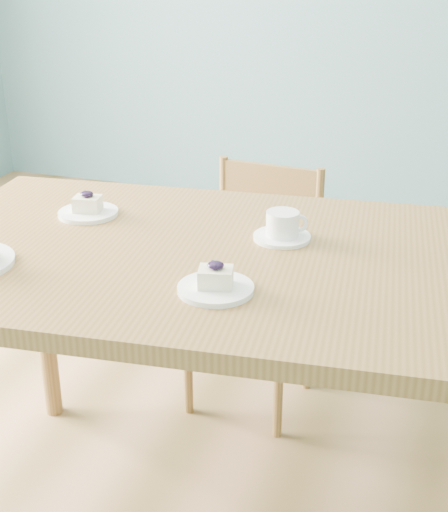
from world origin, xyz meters
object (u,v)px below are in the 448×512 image
Objects in this scene: coffee_cup at (283,228)px; dining_table at (231,285)px; cheesecake_plate_near at (216,284)px; dining_chair at (255,288)px; cheesecake_plate_far at (88,209)px.

dining_table is at bearing -147.87° from coffee_cup.
dining_chair is at bearing 100.75° from cheesecake_plate_near.
coffee_cup is (0.53, 0.01, 0.01)m from cheesecake_plate_far.
coffee_cup reaches higher than dining_table.
cheesecake_plate_near is at bearing -86.86° from dining_table.
dining_table is 0.19m from coffee_cup.
cheesecake_plate_near reaches higher than dining_table.
coffee_cup is at bearing 46.86° from dining_table.
dining_chair is 0.71m from coffee_cup.
cheesecake_plate_near is 0.33m from coffee_cup.
dining_chair is at bearing 92.05° from coffee_cup.
cheesecake_plate_near is (0.16, -0.83, 0.42)m from dining_chair.
dining_table is at bearing -73.79° from dining_chair.
coffee_cup is at bearing 79.84° from cheesecake_plate_near.
dining_chair reaches higher than dining_table.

